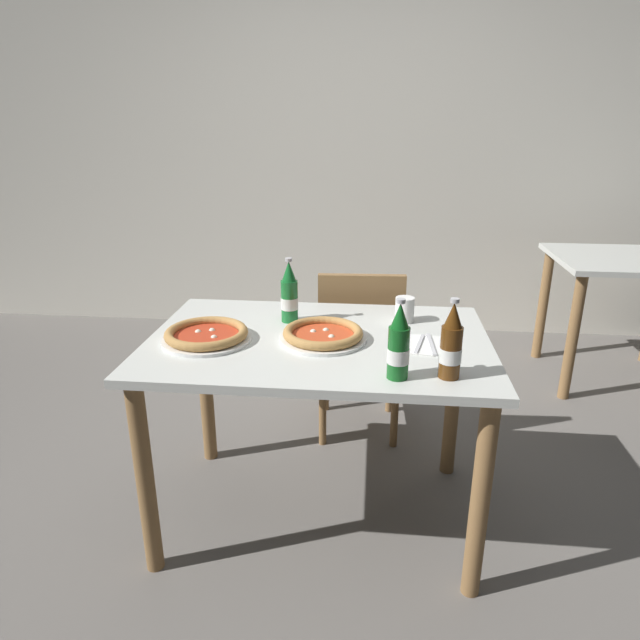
# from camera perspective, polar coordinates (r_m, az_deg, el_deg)

# --- Properties ---
(ground_plane) EXTENTS (8.00, 8.00, 0.00)m
(ground_plane) POSITION_cam_1_polar(r_m,az_deg,el_deg) (2.34, -0.13, -19.17)
(ground_plane) COLOR slate
(back_wall_tiled) EXTENTS (7.00, 0.10, 2.60)m
(back_wall_tiled) POSITION_cam_1_polar(r_m,az_deg,el_deg) (4.02, 3.25, 17.33)
(back_wall_tiled) COLOR silver
(back_wall_tiled) RESTS_ON ground_plane
(dining_table_main) EXTENTS (1.20, 0.80, 0.75)m
(dining_table_main) POSITION_cam_1_polar(r_m,az_deg,el_deg) (2.00, -0.14, -4.91)
(dining_table_main) COLOR silver
(dining_table_main) RESTS_ON ground_plane
(chair_behind_table) EXTENTS (0.42, 0.42, 0.85)m
(chair_behind_table) POSITION_cam_1_polar(r_m,az_deg,el_deg) (2.62, 4.11, -2.51)
(chair_behind_table) COLOR olive
(chair_behind_table) RESTS_ON ground_plane
(dining_table_background) EXTENTS (0.80, 0.70, 0.75)m
(dining_table_background) POSITION_cam_1_polar(r_m,az_deg,el_deg) (3.62, 28.77, 3.26)
(dining_table_background) COLOR silver
(dining_table_background) RESTS_ON ground_plane
(pizza_margherita_near) EXTENTS (0.31, 0.31, 0.04)m
(pizza_margherita_near) POSITION_cam_1_polar(r_m,az_deg,el_deg) (1.97, -11.59, -1.52)
(pizza_margherita_near) COLOR white
(pizza_margherita_near) RESTS_ON dining_table_main
(pizza_marinara_far) EXTENTS (0.30, 0.30, 0.04)m
(pizza_marinara_far) POSITION_cam_1_polar(r_m,az_deg,el_deg) (1.93, 0.31, -1.51)
(pizza_marinara_far) COLOR white
(pizza_marinara_far) RESTS_ON dining_table_main
(beer_bottle_left) EXTENTS (0.07, 0.07, 0.25)m
(beer_bottle_left) POSITION_cam_1_polar(r_m,az_deg,el_deg) (1.64, 8.09, -2.60)
(beer_bottle_left) COLOR #14591E
(beer_bottle_left) RESTS_ON dining_table_main
(beer_bottle_center) EXTENTS (0.07, 0.07, 0.25)m
(beer_bottle_center) POSITION_cam_1_polar(r_m,az_deg,el_deg) (1.67, 13.33, -2.51)
(beer_bottle_center) COLOR #512D0F
(beer_bottle_center) RESTS_ON dining_table_main
(beer_bottle_right) EXTENTS (0.07, 0.07, 0.25)m
(beer_bottle_right) POSITION_cam_1_polar(r_m,az_deg,el_deg) (2.09, -3.17, 2.57)
(beer_bottle_right) COLOR #196B2D
(beer_bottle_right) RESTS_ON dining_table_main
(napkin_with_cutlery) EXTENTS (0.20, 0.20, 0.01)m
(napkin_with_cutlery) POSITION_cam_1_polar(r_m,az_deg,el_deg) (1.93, 10.78, -2.53)
(napkin_with_cutlery) COLOR white
(napkin_with_cutlery) RESTS_ON dining_table_main
(paper_cup) EXTENTS (0.07, 0.07, 0.09)m
(paper_cup) POSITION_cam_1_polar(r_m,az_deg,el_deg) (2.13, 8.69, 1.07)
(paper_cup) COLOR white
(paper_cup) RESTS_ON dining_table_main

